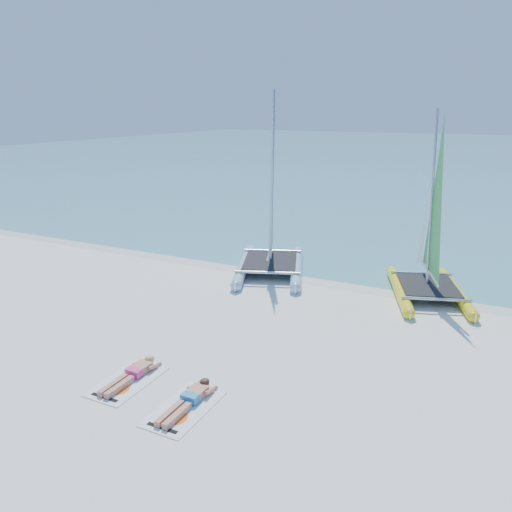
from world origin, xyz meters
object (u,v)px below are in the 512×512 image
Objects in this scene: catamaran_yellow at (430,236)px; sunbather_a at (133,373)px; towel_b at (184,408)px; catamaran_blue at (271,218)px; towel_a at (128,381)px; sunbather_b at (189,399)px.

sunbather_a is (-5.15, -8.93, -1.83)m from catamaran_yellow.
catamaran_yellow is 10.22m from towel_b.
catamaran_blue reaches higher than towel_b.
towel_a is 1.07× the size of sunbather_a.
catamaran_yellow reaches higher than towel_a.
towel_a is 1.77m from sunbather_b.
sunbather_a reaches higher than towel_b.
towel_b is (2.26, -9.13, -2.05)m from catamaran_blue.
catamaran_blue reaches higher than sunbather_b.
towel_a is 0.22m from sunbather_a.
sunbather_a is at bearing 163.90° from towel_b.
catamaran_blue is 9.06m from towel_a.
catamaran_yellow is 3.35× the size of towel_b.
catamaran_blue reaches higher than sunbather_a.
catamaran_yellow is 3.35× the size of towel_a.
catamaran_yellow is (5.65, 0.31, -0.10)m from catamaran_blue.
towel_a is 1.00× the size of towel_b.
sunbather_b is (1.76, -0.32, 0.00)m from sunbather_a.
catamaran_blue is at bearing 164.14° from catamaran_yellow.
catamaran_blue reaches higher than towel_a.
sunbather_b is at bearing 90.00° from towel_b.
catamaran_yellow is 3.59× the size of sunbather_b.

